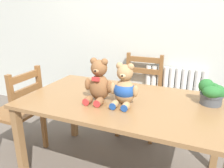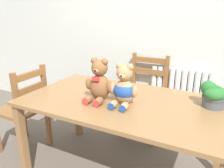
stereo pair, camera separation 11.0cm
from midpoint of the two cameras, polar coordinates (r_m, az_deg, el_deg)
wall_back at (r=2.61m, az=14.30°, el=15.73°), size 8.00×0.04×2.60m
radiator at (r=2.69m, az=18.09°, el=-5.15°), size 0.69×0.10×0.79m
dining_table at (r=1.78m, az=4.83°, el=-6.74°), size 1.60×0.90×0.73m
wooden_chair_behind at (r=2.58m, az=9.88°, el=-2.92°), size 0.44×0.40×0.93m
wooden_chair_side at (r=2.35m, az=-20.82°, el=-6.37°), size 0.41×0.39×0.91m
teddy_bear_left at (r=1.70m, az=-1.55°, el=0.42°), size 0.24×0.24×0.34m
teddy_bear_right at (r=1.63m, az=5.07°, el=-1.18°), size 0.22×0.23×0.32m
potted_plant at (r=1.77m, az=26.77°, el=-2.68°), size 0.19×0.19×0.19m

